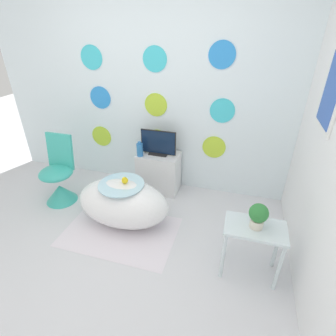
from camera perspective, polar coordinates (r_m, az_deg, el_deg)
name	(u,v)px	position (r m, az deg, el deg)	size (l,w,h in m)	color
ground_plane	(94,284)	(2.57, -15.84, -23.13)	(12.00, 12.00, 0.00)	silver
wall_back_dotted	(156,88)	(3.27, -2.61, 17.04)	(4.31, 0.05, 2.60)	white
wall_right	(330,126)	(2.32, 31.77, 7.69)	(0.06, 2.76, 2.60)	white
rug	(121,231)	(2.96, -10.28, -13.43)	(1.19, 0.79, 0.01)	silver
bathtub	(123,203)	(2.92, -9.73, -7.45)	(1.03, 0.59, 0.52)	white
rubber_duck	(125,180)	(2.74, -9.41, -2.63)	(0.07, 0.07, 0.08)	yellow
chair	(59,182)	(3.49, -22.64, -2.80)	(0.40, 0.40, 0.84)	#38B2A3
tv_cabinet	(159,172)	(3.42, -2.02, -0.95)	(0.52, 0.33, 0.53)	silver
tv	(158,144)	(3.24, -2.13, 5.26)	(0.44, 0.12, 0.31)	black
vase	(140,149)	(3.24, -6.16, 4.03)	(0.08, 0.08, 0.19)	#2D72B7
side_table	(254,237)	(2.37, 18.15, -14.01)	(0.50, 0.30, 0.52)	silver
potted_plant_left	(258,215)	(2.23, 19.07, -9.66)	(0.15, 0.15, 0.22)	beige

